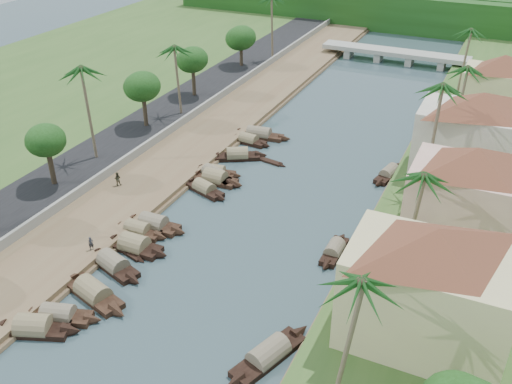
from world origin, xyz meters
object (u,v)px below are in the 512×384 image
at_px(bridge, 395,54).
at_px(sampan_0, 58,315).
at_px(building_near, 428,285).
at_px(sampan_1, 34,328).
at_px(person_near, 91,243).

height_order(bridge, sampan_0, bridge).
relative_size(bridge, sampan_0, 3.50).
xyz_separation_m(bridge, building_near, (18.99, -74.00, 4.66)).
relative_size(sampan_1, person_near, 5.82).
height_order(bridge, sampan_1, bridge).
relative_size(bridge, building_near, 1.89).
height_order(building_near, sampan_1, building_near).
height_order(bridge, person_near, bridge).
bearing_deg(sampan_1, bridge, 62.58).
height_order(sampan_1, person_near, person_near).
height_order(sampan_0, sampan_1, sampan_1).
xyz_separation_m(sampan_0, sampan_1, (-0.77, -2.01, 0.01)).
relative_size(bridge, person_near, 19.79).
distance_m(sampan_0, person_near, 9.02).
height_order(sampan_0, person_near, person_near).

